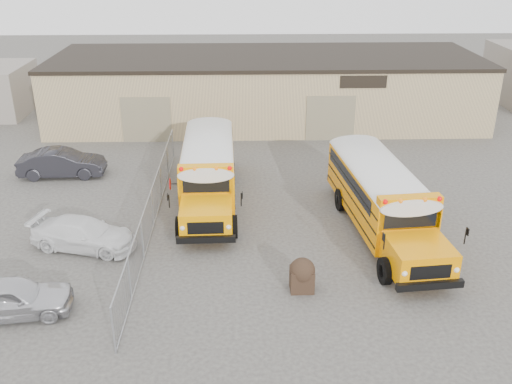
{
  "coord_description": "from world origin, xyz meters",
  "views": [
    {
      "loc": [
        -1.84,
        -20.85,
        12.39
      ],
      "look_at": [
        -1.19,
        3.13,
        1.6
      ],
      "focal_mm": 40.0,
      "sensor_mm": 36.0,
      "label": 1
    }
  ],
  "objects_px": {
    "car_dark": "(62,163)",
    "tarp_bundle": "(302,274)",
    "school_bus_left": "(211,128)",
    "car_silver": "(10,298)",
    "car_white": "(84,234)",
    "school_bus_right": "(344,146)"
  },
  "relations": [
    {
      "from": "car_dark",
      "to": "car_silver",
      "type": "bearing_deg",
      "value": -174.23
    },
    {
      "from": "school_bus_left",
      "to": "tarp_bundle",
      "type": "xyz_separation_m",
      "value": [
        4.11,
        -14.82,
        -1.07
      ]
    },
    {
      "from": "school_bus_right",
      "to": "car_dark",
      "type": "bearing_deg",
      "value": 178.46
    },
    {
      "from": "tarp_bundle",
      "to": "car_silver",
      "type": "distance_m",
      "value": 10.56
    },
    {
      "from": "car_silver",
      "to": "car_white",
      "type": "height_order",
      "value": "car_silver"
    },
    {
      "from": "school_bus_left",
      "to": "school_bus_right",
      "type": "bearing_deg",
      "value": -25.2
    },
    {
      "from": "school_bus_left",
      "to": "school_bus_right",
      "type": "relative_size",
      "value": 0.97
    },
    {
      "from": "school_bus_left",
      "to": "car_dark",
      "type": "xyz_separation_m",
      "value": [
        -8.21,
        -3.12,
        -0.99
      ]
    },
    {
      "from": "school_bus_right",
      "to": "car_white",
      "type": "bearing_deg",
      "value": -148.1
    },
    {
      "from": "car_dark",
      "to": "car_white",
      "type": "bearing_deg",
      "value": -160.86
    },
    {
      "from": "tarp_bundle",
      "to": "car_white",
      "type": "distance_m",
      "value": 9.74
    },
    {
      "from": "car_silver",
      "to": "car_white",
      "type": "xyz_separation_m",
      "value": [
        1.38,
        4.81,
        -0.06
      ]
    },
    {
      "from": "car_white",
      "to": "car_dark",
      "type": "xyz_separation_m",
      "value": [
        -3.23,
        8.21,
        0.11
      ]
    },
    {
      "from": "car_white",
      "to": "car_dark",
      "type": "relative_size",
      "value": 0.97
    },
    {
      "from": "car_silver",
      "to": "school_bus_left",
      "type": "bearing_deg",
      "value": -29.38
    },
    {
      "from": "car_dark",
      "to": "tarp_bundle",
      "type": "bearing_deg",
      "value": -135.84
    },
    {
      "from": "school_bus_left",
      "to": "car_dark",
      "type": "height_order",
      "value": "school_bus_left"
    },
    {
      "from": "school_bus_right",
      "to": "tarp_bundle",
      "type": "bearing_deg",
      "value": -106.84
    },
    {
      "from": "tarp_bundle",
      "to": "car_dark",
      "type": "relative_size",
      "value": 0.29
    },
    {
      "from": "car_white",
      "to": "tarp_bundle",
      "type": "bearing_deg",
      "value": -96.35
    },
    {
      "from": "car_white",
      "to": "car_silver",
      "type": "bearing_deg",
      "value": 178.67
    },
    {
      "from": "tarp_bundle",
      "to": "car_silver",
      "type": "bearing_deg",
      "value": -172.81
    }
  ]
}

